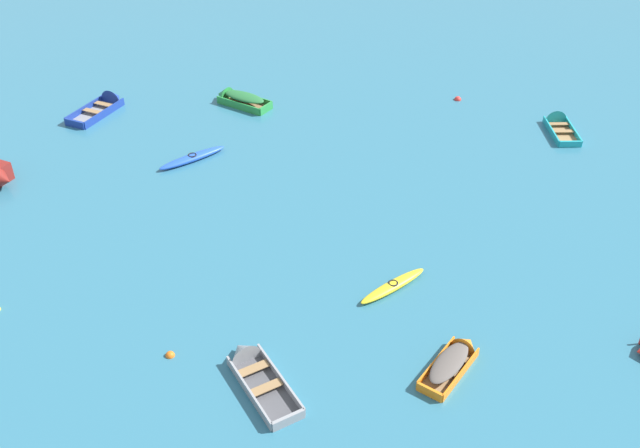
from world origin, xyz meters
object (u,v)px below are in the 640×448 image
Objects in this scene: kayak_blue_midfield_left at (192,158)px; mooring_buoy_near_foreground at (170,356)px; kayak_yellow_far_right at (393,286)px; mooring_buoy_far_field at (458,100)px; rowboat_deep_blue_far_back at (107,104)px; rowboat_green_back_row_right at (237,98)px; rowboat_orange_cluster_outer at (455,358)px; rowboat_grey_near_camera at (251,366)px; rowboat_turquoise_midfield_right at (557,123)px.

kayak_blue_midfield_left is 13.45m from mooring_buoy_near_foreground.
kayak_yellow_far_right reaches higher than mooring_buoy_far_field.
kayak_yellow_far_right reaches higher than mooring_buoy_near_foreground.
rowboat_deep_blue_far_back is 19.94m from mooring_buoy_far_field.
kayak_blue_midfield_left is at bearing -98.98° from rowboat_green_back_row_right.
rowboat_orange_cluster_outer reaches higher than kayak_blue_midfield_left.
rowboat_deep_blue_far_back is at bearing 114.22° from mooring_buoy_near_foreground.
mooring_buoy_far_field is at bearing 7.56° from rowboat_deep_blue_far_back.
kayak_yellow_far_right is at bearing -42.29° from kayak_blue_midfield_left.
kayak_blue_midfield_left is 6.70m from rowboat_green_back_row_right.
rowboat_deep_blue_far_back is (-7.21, -1.09, -0.13)m from rowboat_green_back_row_right.
rowboat_grey_near_camera is 1.05× the size of rowboat_green_back_row_right.
rowboat_turquoise_midfield_right is 1.25× the size of kayak_yellow_far_right.
mooring_buoy_near_foreground is at bearing -65.78° from rowboat_deep_blue_far_back.
kayak_blue_midfield_left is 0.86× the size of rowboat_green_back_row_right.
rowboat_green_back_row_right is at bearing 8.62° from rowboat_deep_blue_far_back.
rowboat_turquoise_midfield_right is 24.78m from mooring_buoy_near_foreground.
rowboat_deep_blue_far_back is at bearing 138.18° from kayak_blue_midfield_left.
rowboat_turquoise_midfield_right is 10.36× the size of mooring_buoy_near_foreground.
mooring_buoy_near_foreground is at bearing -80.24° from kayak_blue_midfield_left.
kayak_blue_midfield_left is at bearing -41.82° from rowboat_deep_blue_far_back.
rowboat_grey_near_camera is 20.67m from rowboat_green_back_row_right.
rowboat_deep_blue_far_back is at bearing -171.38° from rowboat_green_back_row_right.
mooring_buoy_near_foreground is at bearing -177.36° from rowboat_orange_cluster_outer.
rowboat_orange_cluster_outer is 4.33m from kayak_yellow_far_right.
rowboat_grey_near_camera is at bearing -78.49° from rowboat_green_back_row_right.
kayak_blue_midfield_left is at bearing 133.19° from rowboat_orange_cluster_outer.
rowboat_turquoise_midfield_right is at bearing -4.18° from rowboat_green_back_row_right.
kayak_yellow_far_right is at bearing -42.11° from rowboat_deep_blue_far_back.
rowboat_grey_near_camera is 1.22× the size of kayak_blue_midfield_left.
rowboat_grey_near_camera reaches higher than mooring_buoy_near_foreground.
rowboat_orange_cluster_outer is 7.49× the size of mooring_buoy_far_field.
rowboat_green_back_row_right is at bearing 119.58° from kayak_yellow_far_right.
rowboat_orange_cluster_outer is 25.82m from rowboat_deep_blue_far_back.
rowboat_grey_near_camera is at bearing -135.79° from kayak_yellow_far_right.
rowboat_deep_blue_far_back is (-6.17, 5.52, 0.02)m from kayak_blue_midfield_left.
kayak_yellow_far_right is at bearing -121.41° from rowboat_turquoise_midfield_right.
rowboat_green_back_row_right is 8.85× the size of mooring_buoy_far_field.
mooring_buoy_far_field is (1.58, 20.95, -0.27)m from rowboat_orange_cluster_outer.
rowboat_green_back_row_right is at bearing -173.04° from mooring_buoy_far_field.
mooring_buoy_far_field is at bearing 77.90° from kayak_yellow_far_right.
rowboat_deep_blue_far_back is at bearing 120.61° from rowboat_grey_near_camera.
rowboat_deep_blue_far_back is 21.69m from kayak_yellow_far_right.
rowboat_green_back_row_right is at bearing 81.02° from kayak_blue_midfield_left.
rowboat_turquoise_midfield_right is at bearing 58.59° from kayak_yellow_far_right.
rowboat_orange_cluster_outer is 19.31m from rowboat_turquoise_midfield_right.
kayak_blue_midfield_left reaches higher than mooring_buoy_near_foreground.
rowboat_grey_near_camera is 6.90m from rowboat_orange_cluster_outer.
rowboat_deep_blue_far_back reaches higher than rowboat_green_back_row_right.
mooring_buoy_far_field is (-5.08, 2.82, -0.16)m from rowboat_turquoise_midfield_right.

